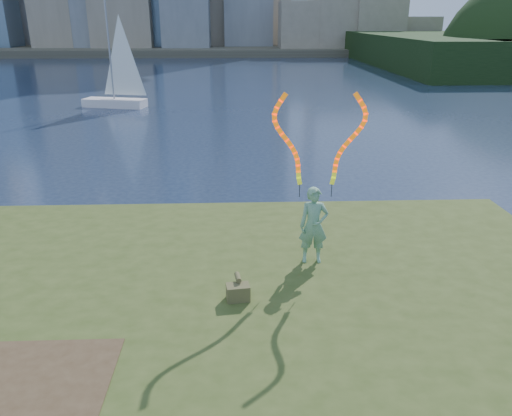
{
  "coord_description": "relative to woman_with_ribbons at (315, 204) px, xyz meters",
  "views": [
    {
      "loc": [
        1.4,
        -9.13,
        6.07
      ],
      "look_at": [
        1.81,
        1.0,
        2.2
      ],
      "focal_mm": 35.0,
      "sensor_mm": 36.0,
      "label": 1
    }
  ],
  "objects": [
    {
      "name": "woman_with_ribbons",
      "position": [
        0.0,
        0.0,
        0.0
      ],
      "size": [
        2.11,
        0.44,
        4.15
      ],
      "rotation": [
        0.0,
        0.0,
        -0.03
      ],
      "color": "#16693B",
      "rests_on": "grassy_knoll"
    },
    {
      "name": "canvas_bag",
      "position": [
        -1.73,
        -1.64,
        -1.21
      ],
      "size": [
        0.49,
        0.56,
        0.44
      ],
      "rotation": [
        0.0,
        0.0,
        0.13
      ],
      "color": "brown",
      "rests_on": "grassy_knoll"
    },
    {
      "name": "grassy_knoll",
      "position": [
        -3.13,
        -3.49,
        -1.85
      ],
      "size": [
        20.0,
        18.0,
        0.8
      ],
      "color": "#39491A",
      "rests_on": "ground"
    },
    {
      "name": "ground",
      "position": [
        -3.13,
        -1.2,
        -2.19
      ],
      "size": [
        320.0,
        320.0,
        0.0
      ],
      "primitive_type": "plane",
      "color": "#192640",
      "rests_on": "ground"
    },
    {
      "name": "far_shore",
      "position": [
        -3.13,
        93.8,
        -1.59
      ],
      "size": [
        320.0,
        40.0,
        1.2
      ],
      "primitive_type": "cube",
      "color": "#484334",
      "rests_on": "ground"
    },
    {
      "name": "sailboat",
      "position": [
        -10.25,
        26.53,
        -0.94
      ],
      "size": [
        4.83,
        2.54,
        7.28
      ],
      "rotation": [
        0.0,
        0.0,
        -0.25
      ],
      "color": "white",
      "rests_on": "ground"
    }
  ]
}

